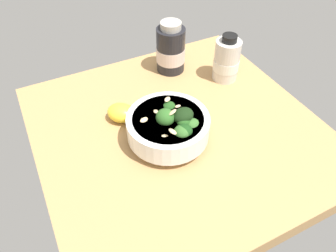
{
  "coord_description": "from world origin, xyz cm",
  "views": [
    {
      "loc": [
        -25.23,
        -45.39,
        51.16
      ],
      "look_at": [
        -3.68,
        -2.35,
        4.0
      ],
      "focal_mm": 35.0,
      "sensor_mm": 36.0,
      "label": 1
    }
  ],
  "objects_px": {
    "bowl_of_broccoli": "(170,126)",
    "bottle_tall": "(226,60)",
    "lemon_wedge": "(121,113)",
    "bottle_short": "(171,50)"
  },
  "relations": [
    {
      "from": "bowl_of_broccoli",
      "to": "bottle_tall",
      "type": "distance_m",
      "value": 0.27
    },
    {
      "from": "bowl_of_broccoli",
      "to": "bottle_tall",
      "type": "relative_size",
      "value": 1.39
    },
    {
      "from": "lemon_wedge",
      "to": "bottle_tall",
      "type": "relative_size",
      "value": 0.53
    },
    {
      "from": "bottle_tall",
      "to": "bottle_short",
      "type": "height_order",
      "value": "bottle_short"
    },
    {
      "from": "bottle_short",
      "to": "lemon_wedge",
      "type": "bearing_deg",
      "value": -145.71
    },
    {
      "from": "lemon_wedge",
      "to": "bottle_tall",
      "type": "height_order",
      "value": "bottle_tall"
    },
    {
      "from": "bowl_of_broccoli",
      "to": "bottle_tall",
      "type": "height_order",
      "value": "bottle_tall"
    },
    {
      "from": "bottle_tall",
      "to": "bottle_short",
      "type": "distance_m",
      "value": 0.15
    },
    {
      "from": "lemon_wedge",
      "to": "bottle_short",
      "type": "bearing_deg",
      "value": 34.29
    },
    {
      "from": "lemon_wedge",
      "to": "bottle_tall",
      "type": "distance_m",
      "value": 0.3
    }
  ]
}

